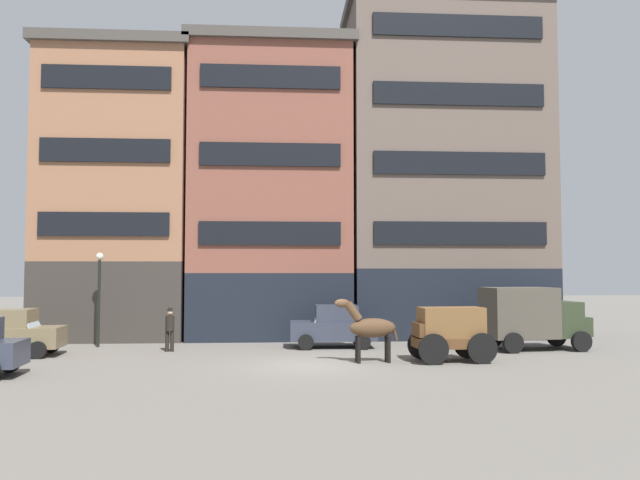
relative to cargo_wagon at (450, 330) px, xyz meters
The scene contains 12 objects.
ground_plane 5.37m from the cargo_wagon, behind, with size 120.00×120.00×0.00m, color slate.
building_far_left 18.00m from the cargo_wagon, 147.76° to the left, with size 7.55×5.72×14.54m.
building_center_left 12.89m from the cargo_wagon, 126.53° to the left, with size 8.38×5.72×14.88m.
building_center_right 12.04m from the cargo_wagon, 75.08° to the left, with size 10.48×5.72×17.42m.
cargo_wagon is the anchor object (origin of this frame).
draft_horse 2.95m from the cargo_wagon, behind, with size 2.35×0.70×2.30m.
delivery_truck_near 5.39m from the cargo_wagon, 35.10° to the left, with size 4.48×2.46×2.62m.
sedan_dark 5.86m from the cargo_wagon, 131.49° to the left, with size 3.73×1.91×1.83m.
sedan_parked_curb 16.82m from the cargo_wagon, behind, with size 3.80×2.07×1.83m.
pedestrian_officer 11.31m from the cargo_wagon, 161.87° to the left, with size 0.43×0.43×1.79m.
streetlamp_curbside 15.15m from the cargo_wagon, 159.70° to the left, with size 0.32×0.32×4.12m.
fire_hydrant_curbside 5.17m from the cargo_wagon, 79.87° to the left, with size 0.24×0.24×0.83m.
Camera 1 is at (-1.00, -21.28, 3.29)m, focal length 33.85 mm.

